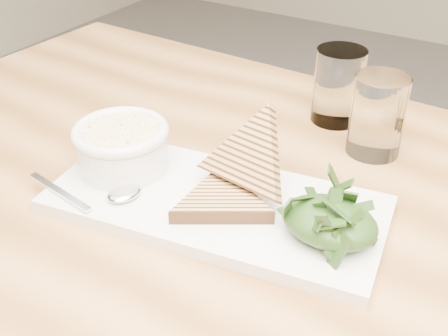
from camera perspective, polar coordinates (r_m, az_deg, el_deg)
The scene contains 14 objects.
table_top at distance 0.68m, azimuth 0.98°, elevation -6.82°, with size 1.32×0.88×0.04m, color #AB753E.
table_leg_bl at distance 1.46m, azimuth -12.16°, elevation -1.24°, with size 0.06×0.06×0.69m, color #AB753E.
platter at distance 0.69m, azimuth -0.87°, elevation -3.69°, with size 0.41×0.18×0.02m, color white.
soup_bowl at distance 0.74m, azimuth -10.27°, elevation 1.64°, with size 0.12×0.12×0.05m, color white.
soup at distance 0.72m, azimuth -10.49°, elevation 3.55°, with size 0.10×0.10×0.01m, color beige.
bowl_rim at distance 0.72m, azimuth -10.50°, elevation 3.68°, with size 0.12×0.12×0.01m, color white.
sandwich_flat at distance 0.66m, azimuth -0.23°, elevation -3.30°, with size 0.14×0.14×0.02m, color tan, non-canonical shape.
sandwich_lean at distance 0.67m, azimuth 2.57°, elevation 0.99°, with size 0.14×0.14×0.08m, color tan, non-canonical shape.
salad_base at distance 0.62m, azimuth 10.69°, elevation -5.39°, with size 0.11×0.08×0.04m, color black.
arugula_pile at distance 0.62m, azimuth 10.75°, elevation -4.92°, with size 0.11×0.10×0.05m, color #2D5019, non-canonical shape.
spoon_bowl at distance 0.69m, azimuth -10.09°, elevation -2.48°, with size 0.03×0.05×0.01m, color silver.
spoon_handle at distance 0.71m, azimuth -16.36°, elevation -2.31°, with size 0.12×0.01×0.00m, color silver.
glass_near at distance 0.81m, azimuth 15.33°, elevation 5.16°, with size 0.08×0.08×0.11m, color white.
glass_far at distance 0.88m, azimuth 11.53°, elevation 8.17°, with size 0.08×0.08×0.12m, color white.
Camera 1 is at (0.02, -0.26, 1.14)m, focal length 45.00 mm.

